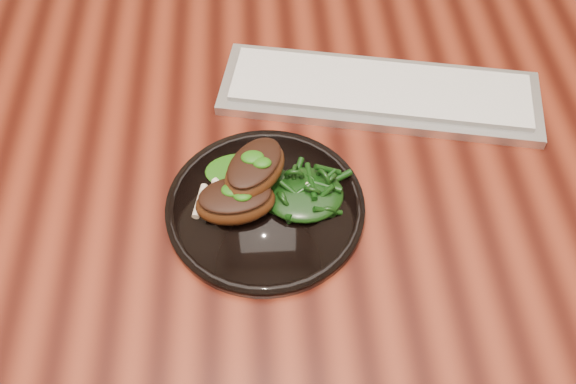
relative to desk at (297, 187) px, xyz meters
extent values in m
plane|color=#593319|center=(0.00, 0.00, -0.67)|extent=(4.00, 4.00, 0.00)
cube|color=black|center=(0.00, 0.00, 0.06)|extent=(1.60, 0.80, 0.04)
cylinder|color=black|center=(-0.05, -0.10, 0.09)|extent=(0.25, 0.25, 0.01)
torus|color=black|center=(-0.05, -0.10, 0.09)|extent=(0.24, 0.24, 0.01)
cylinder|color=black|center=(-0.05, -0.10, 0.09)|extent=(0.16, 0.16, 0.00)
ellipsoid|color=#47220D|center=(-0.08, -0.11, 0.12)|extent=(0.10, 0.07, 0.04)
ellipsoid|color=black|center=(-0.08, -0.11, 0.13)|extent=(0.09, 0.06, 0.01)
cylinder|color=beige|center=(-0.13, -0.10, 0.11)|extent=(0.02, 0.05, 0.01)
ellipsoid|color=#0F4407|center=(-0.08, -0.11, 0.14)|extent=(0.03, 0.02, 0.01)
ellipsoid|color=#47220D|center=(-0.06, -0.07, 0.13)|extent=(0.10, 0.11, 0.04)
ellipsoid|color=black|center=(-0.06, -0.07, 0.15)|extent=(0.09, 0.10, 0.01)
cylinder|color=beige|center=(-0.09, -0.10, 0.13)|extent=(0.03, 0.04, 0.01)
ellipsoid|color=#0F4407|center=(-0.06, -0.07, 0.15)|extent=(0.03, 0.02, 0.01)
ellipsoid|color=#0F4407|center=(-0.08, -0.05, 0.10)|extent=(0.09, 0.06, 0.01)
ellipsoid|color=black|center=(0.00, -0.09, 0.11)|extent=(0.10, 0.09, 0.02)
cube|color=silver|center=(0.12, 0.09, 0.09)|extent=(0.47, 0.22, 0.01)
cube|color=white|center=(0.12, 0.09, 0.10)|extent=(0.43, 0.19, 0.01)
camera|label=1|loc=(-0.05, -0.56, 0.74)|focal=40.00mm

